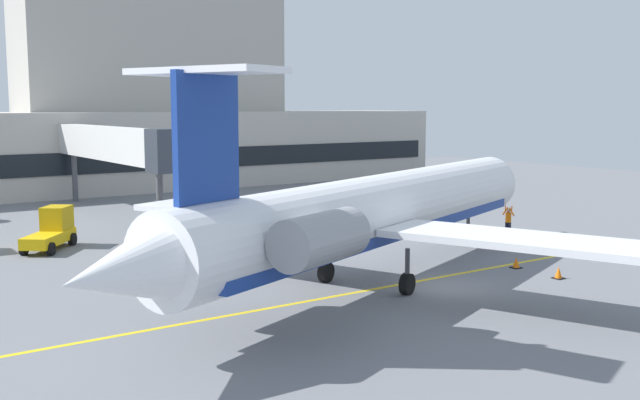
{
  "coord_description": "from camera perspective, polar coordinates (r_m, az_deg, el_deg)",
  "views": [
    {
      "loc": [
        -22.16,
        -22.69,
        7.82
      ],
      "look_at": [
        -0.4,
        8.32,
        3.0
      ],
      "focal_mm": 41.69,
      "sensor_mm": 36.0,
      "label": 1
    }
  ],
  "objects": [
    {
      "name": "safety_cone_bravo",
      "position": [
        43.76,
        14.91,
        -2.96
      ],
      "size": [
        0.47,
        0.47,
        0.55
      ],
      "color": "orange",
      "rests_on": "ground"
    },
    {
      "name": "jet_bridge_west",
      "position": [
        54.35,
        -15.34,
        4.09
      ],
      "size": [
        2.4,
        21.72,
        6.44
      ],
      "color": "silver",
      "rests_on": "ground"
    },
    {
      "name": "belt_loader",
      "position": [
        62.65,
        6.82,
        0.95
      ],
      "size": [
        4.1,
        2.36,
        2.2
      ],
      "color": "silver",
      "rests_on": "ground"
    },
    {
      "name": "baggage_tug",
      "position": [
        43.44,
        -19.88,
        -2.2
      ],
      "size": [
        3.73,
        4.14,
        2.25
      ],
      "color": "#E5B20C",
      "rests_on": "ground"
    },
    {
      "name": "regional_jet",
      "position": [
        32.38,
        4.21,
        -0.92
      ],
      "size": [
        31.77,
        23.9,
        8.97
      ],
      "color": "white",
      "rests_on": "ground"
    },
    {
      "name": "terminal_building",
      "position": [
        74.97,
        -12.41,
        6.29
      ],
      "size": [
        60.25,
        12.3,
        19.12
      ],
      "color": "#B7B2A8",
      "rests_on": "ground"
    },
    {
      "name": "safety_cone_alpha",
      "position": [
        37.33,
        14.83,
        -4.7
      ],
      "size": [
        0.47,
        0.47,
        0.55
      ],
      "color": "orange",
      "rests_on": "ground"
    },
    {
      "name": "safety_cone_charlie",
      "position": [
        35.63,
        17.84,
        -5.37
      ],
      "size": [
        0.47,
        0.47,
        0.55
      ],
      "color": "orange",
      "rests_on": "ground"
    },
    {
      "name": "ground",
      "position": [
        32.68,
        9.05,
        -6.78
      ],
      "size": [
        120.0,
        120.0,
        0.11
      ],
      "color": "slate"
    },
    {
      "name": "marshaller",
      "position": [
        45.9,
        14.25,
        -1.57
      ],
      "size": [
        0.34,
        0.83,
        1.9
      ],
      "color": "#191E33",
      "rests_on": "ground"
    }
  ]
}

